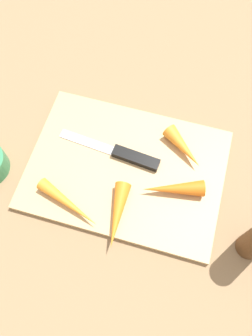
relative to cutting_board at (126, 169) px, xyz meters
name	(u,v)px	position (x,y,z in m)	size (l,w,h in m)	color
ground_plane	(126,171)	(0.00, 0.00, -0.01)	(1.40, 1.40, 0.00)	#8C6D4C
cutting_board	(126,169)	(0.00, 0.00, 0.00)	(0.36, 0.26, 0.01)	tan
knife	(129,156)	(0.00, 0.02, 0.01)	(0.20, 0.04, 0.01)	#B7B7BC
carrot_short	(173,189)	(0.09, -0.02, 0.02)	(0.03, 0.03, 0.11)	orange
carrot_shortest	(184,148)	(0.09, 0.06, 0.02)	(0.03, 0.03, 0.09)	orange
carrot_longest	(68,203)	(-0.08, -0.10, 0.02)	(0.02, 0.02, 0.13)	orange
carrot_long	(117,215)	(0.01, -0.09, 0.02)	(0.03, 0.03, 0.11)	orange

